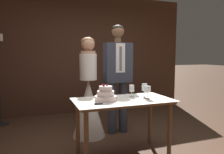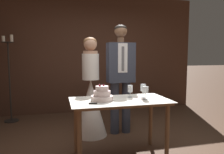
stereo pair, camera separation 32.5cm
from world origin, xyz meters
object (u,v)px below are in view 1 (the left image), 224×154
(cake_knife, at_px, (106,104))
(bride, at_px, (89,100))
(wine_glass_middle, at_px, (148,90))
(groom, at_px, (118,73))
(wine_glass_near, at_px, (132,89))
(wine_glass_far, at_px, (145,88))
(cake_table, at_px, (123,107))
(tiered_cake, at_px, (106,95))

(cake_knife, xyz_separation_m, bride, (0.04, 1.05, -0.17))
(wine_glass_middle, bearing_deg, groom, 94.28)
(wine_glass_near, bearing_deg, groom, 84.13)
(cake_knife, height_order, wine_glass_far, wine_glass_far)
(cake_knife, relative_size, wine_glass_middle, 2.50)
(wine_glass_middle, bearing_deg, wine_glass_far, 79.45)
(wine_glass_middle, distance_m, wine_glass_far, 0.14)
(cake_table, distance_m, wine_glass_far, 0.43)
(groom, bearing_deg, wine_glass_far, -83.15)
(tiered_cake, relative_size, wine_glass_far, 1.54)
(cake_knife, xyz_separation_m, wine_glass_near, (0.49, 0.31, 0.10))
(bride, bearing_deg, groom, -0.07)
(wine_glass_far, bearing_deg, wine_glass_near, 160.93)
(cake_table, relative_size, wine_glass_middle, 7.46)
(wine_glass_far, relative_size, bride, 0.11)
(groom, bearing_deg, cake_table, -106.82)
(cake_table, relative_size, tiered_cake, 4.50)
(bride, bearing_deg, cake_knife, -92.46)
(cake_table, xyz_separation_m, tiered_cake, (-0.24, 0.02, 0.18))
(cake_knife, bearing_deg, wine_glass_middle, 23.30)
(tiered_cake, xyz_separation_m, wine_glass_far, (0.59, 0.05, 0.05))
(tiered_cake, bearing_deg, wine_glass_near, 14.59)
(cake_table, bearing_deg, wine_glass_far, 10.53)
(cake_knife, relative_size, wine_glass_far, 2.32)
(wine_glass_middle, bearing_deg, wine_glass_near, 126.49)
(cake_knife, bearing_deg, bride, 100.27)
(wine_glass_near, xyz_separation_m, bride, (-0.44, 0.73, -0.28))
(tiered_cake, xyz_separation_m, wine_glass_near, (0.42, 0.11, 0.04))
(wine_glass_middle, height_order, bride, bride)
(wine_glass_near, height_order, wine_glass_middle, wine_glass_middle)
(cake_knife, xyz_separation_m, wine_glass_middle, (0.63, 0.12, 0.11))
(bride, xyz_separation_m, groom, (0.52, -0.00, 0.45))
(tiered_cake, bearing_deg, wine_glass_far, 4.89)
(tiered_cake, bearing_deg, cake_table, -3.72)
(wine_glass_middle, distance_m, bride, 1.13)
(tiered_cake, distance_m, wine_glass_far, 0.59)
(tiered_cake, height_order, groom, groom)
(bride, bearing_deg, cake_table, -73.19)
(wine_glass_middle, xyz_separation_m, bride, (-0.59, 0.93, -0.29))
(cake_table, height_order, bride, bride)
(wine_glass_far, bearing_deg, cake_table, -169.47)
(wine_glass_middle, bearing_deg, cake_table, 167.79)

